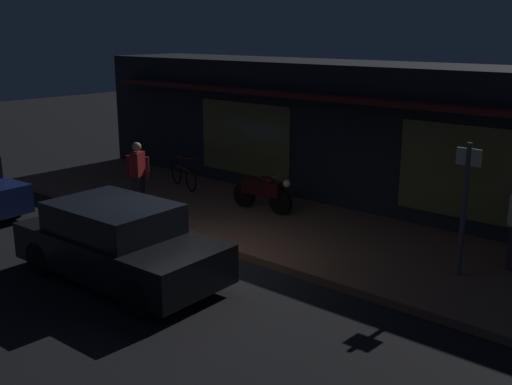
% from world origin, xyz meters
% --- Properties ---
extents(ground_plane, '(60.00, 60.00, 0.00)m').
position_xyz_m(ground_plane, '(0.00, 0.00, 0.00)').
color(ground_plane, black).
extents(sidewalk_slab, '(18.00, 4.00, 0.15)m').
position_xyz_m(sidewalk_slab, '(0.00, 3.00, 0.07)').
color(sidewalk_slab, brown).
rests_on(sidewalk_slab, ground_plane).
extents(storefront_building, '(18.00, 3.30, 3.60)m').
position_xyz_m(storefront_building, '(0.00, 6.39, 1.80)').
color(storefront_building, black).
rests_on(storefront_building, ground_plane).
extents(motorcycle, '(1.70, 0.55, 0.97)m').
position_xyz_m(motorcycle, '(-1.23, 3.49, 0.65)').
color(motorcycle, black).
rests_on(motorcycle, sidewalk_slab).
extents(bicycle_parked, '(1.59, 0.62, 0.91)m').
position_xyz_m(bicycle_parked, '(-4.37, 3.74, 0.51)').
color(bicycle_parked, black).
rests_on(bicycle_parked, sidewalk_slab).
extents(person_photographer, '(0.60, 0.44, 1.67)m').
position_xyz_m(person_photographer, '(-3.57, 1.57, 1.03)').
color(person_photographer, '#28232D').
rests_on(person_photographer, sidewalk_slab).
extents(sign_post, '(0.44, 0.09, 2.40)m').
position_xyz_m(sign_post, '(4.02, 2.77, 1.51)').
color(sign_post, '#47474C').
rests_on(sign_post, sidewalk_slab).
extents(parked_car_far, '(4.17, 1.93, 1.42)m').
position_xyz_m(parked_car_far, '(-0.68, -1.17, 0.70)').
color(parked_car_far, black).
rests_on(parked_car_far, ground_plane).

